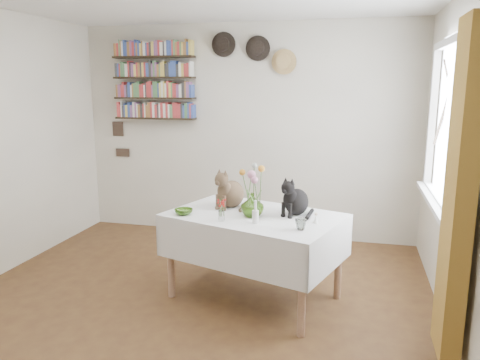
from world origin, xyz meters
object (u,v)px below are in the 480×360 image
(flower_vase, at_px, (252,205))
(bookshelf_unit, at_px, (154,81))
(dining_table, at_px, (254,235))
(black_cat, at_px, (297,195))
(tabby_cat, at_px, (232,187))

(flower_vase, distance_m, bookshelf_unit, 2.51)
(flower_vase, relative_size, bookshelf_unit, 0.20)
(dining_table, distance_m, black_cat, 0.49)
(tabby_cat, xyz_separation_m, bookshelf_unit, (-1.33, 1.42, 0.92))
(black_cat, xyz_separation_m, bookshelf_unit, (-1.92, 1.52, 0.94))
(dining_table, height_order, bookshelf_unit, bookshelf_unit)
(black_cat, bearing_deg, dining_table, -134.88)
(dining_table, xyz_separation_m, flower_vase, (-0.01, -0.06, 0.28))
(tabby_cat, relative_size, black_cat, 1.08)
(bookshelf_unit, bearing_deg, dining_table, -45.66)
(tabby_cat, distance_m, black_cat, 0.60)
(dining_table, xyz_separation_m, tabby_cat, (-0.25, 0.20, 0.36))
(dining_table, relative_size, tabby_cat, 4.47)
(black_cat, distance_m, bookshelf_unit, 2.62)
(dining_table, relative_size, black_cat, 4.83)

